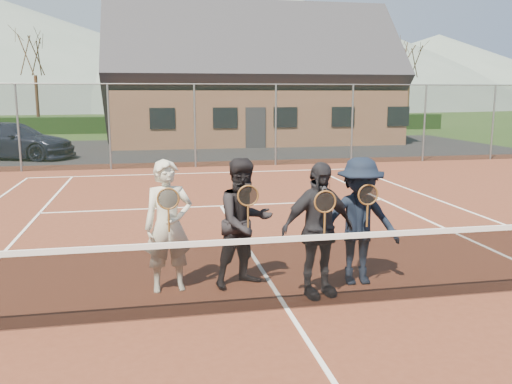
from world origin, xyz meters
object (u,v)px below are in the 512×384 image
Objects in this scene: player_b at (245,222)px; player_d at (359,221)px; clubhouse at (251,69)px; player_a at (168,226)px; car_c at (12,141)px; tennis_net at (287,270)px; player_c at (318,230)px.

player_b is 1.00× the size of player_d.
clubhouse is at bearing 79.26° from player_b.
player_a is 1.00× the size of player_b.
player_b reaches higher than car_c.
player_b is at bearing 110.17° from tennis_net.
player_a is 1.00× the size of player_d.
player_b is at bearing 0.38° from player_a.
tennis_net is 6.49× the size of player_b.
car_c is 0.33× the size of clubhouse.
clubhouse reaches higher than car_c.
player_b is at bearing -137.99° from car_c.
player_d is at bearing -96.81° from clubhouse.
player_a reaches higher than car_c.
car_c reaches higher than tennis_net.
clubhouse reaches higher than player_b.
tennis_net is at bearing -69.83° from player_b.
clubhouse is (4.00, 24.00, 3.45)m from tennis_net.
tennis_net is 6.49× the size of player_a.
player_a is at bearing -141.15° from car_c.
player_d is at bearing -5.13° from player_a.
clubhouse is 23.84m from player_a.
car_c is at bearing 114.10° from player_c.
car_c is at bearing 116.50° from player_d.
player_a is 1.05m from player_b.
player_a is 1.00× the size of player_c.
car_c is at bearing 112.31° from player_b.
clubhouse is 23.62m from player_b.
player_c is 0.79m from player_d.
tennis_net is 24.57m from clubhouse.
clubhouse is 8.67× the size of player_b.
player_b is 1.00× the size of player_c.
player_b is 1.05m from player_c.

